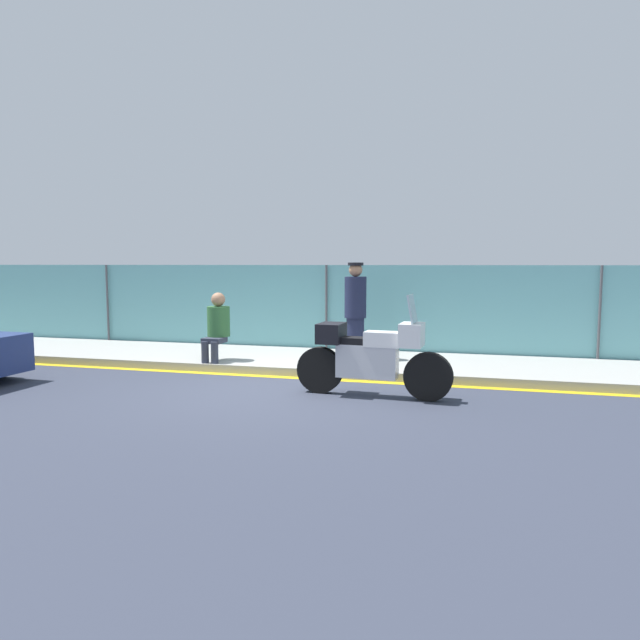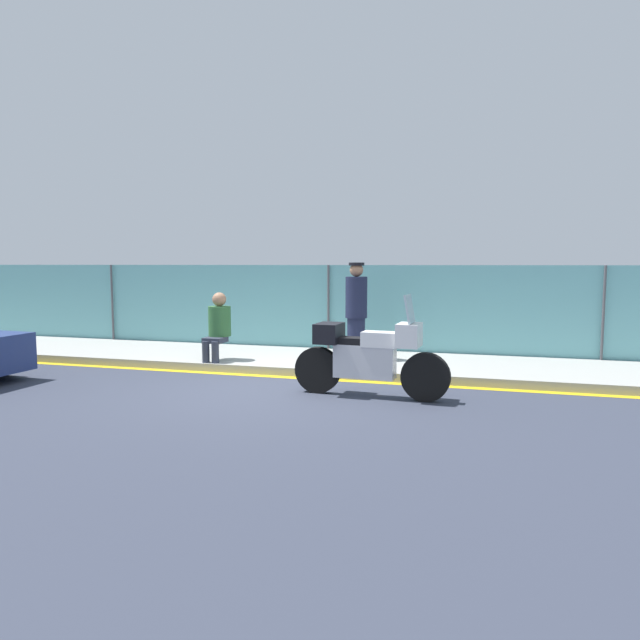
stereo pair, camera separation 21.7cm
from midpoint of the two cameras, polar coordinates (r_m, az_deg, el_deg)
name	(u,v)px [view 2 (the right image)]	position (r m, az deg, el deg)	size (l,w,h in m)	color
ground_plane	(271,389)	(9.10, -4.23, -6.93)	(120.00, 120.00, 0.00)	#333847
sidewalk	(312,361)	(11.20, -0.22, -4.13)	(40.06, 2.44, 0.15)	#9E9E99
curb_paint_stripe	(291,377)	(9.99, -2.32, -5.77)	(40.06, 0.18, 0.01)	gold
storefront_fence	(330,310)	(12.35, 1.46, 0.99)	(38.06, 0.17, 1.95)	#6BB2B7
motorcycle	(369,355)	(8.51, 5.60, -3.54)	(2.36, 0.59, 1.54)	black
officer_standing	(356,310)	(10.99, 4.21, 1.03)	(0.42, 0.42, 1.85)	#191E38
person_seated_on_curb	(218,323)	(10.97, -9.58, -0.32)	(0.43, 0.68, 1.29)	#2D3342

